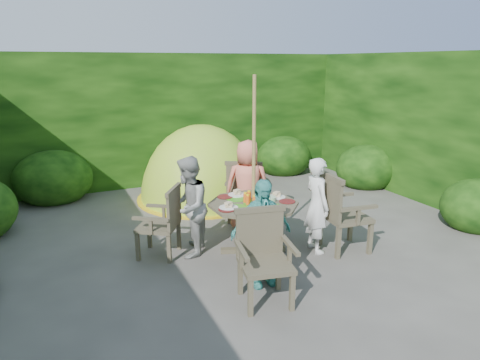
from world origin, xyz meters
name	(u,v)px	position (x,y,z in m)	size (l,w,h in m)	color
ground	(252,252)	(0.00, 0.00, 0.00)	(60.00, 60.00, 0.00)	#4D4A44
hedge_enclosure	(213,138)	(0.00, 1.33, 1.25)	(9.00, 9.00, 2.50)	black
patio_table	(254,211)	(0.02, -0.01, 0.56)	(1.46, 1.46, 0.79)	#3F3929
parasol_pole	(254,168)	(0.01, -0.01, 1.10)	(0.04, 0.04, 2.20)	olive
garden_chair_right	(340,212)	(1.04, -0.41, 0.52)	(0.58, 0.64, 0.98)	#3F3929
garden_chair_left	(164,221)	(-1.03, 0.36, 0.45)	(0.66, 0.67, 0.85)	#3F3929
garden_chair_back	(245,190)	(0.38, 1.03, 0.49)	(0.72, 0.70, 0.92)	#3F3929
garden_chair_front	(263,255)	(-0.38, -1.04, 0.48)	(0.62, 0.57, 0.90)	#3F3929
child_right	(317,205)	(0.76, -0.29, 0.61)	(0.44, 0.29, 1.21)	white
child_left	(188,207)	(-0.74, 0.27, 0.63)	(0.61, 0.47, 1.25)	#9FA19B
child_back	(248,185)	(0.29, 0.74, 0.65)	(0.64, 0.41, 1.30)	#EC7B61
child_front	(261,233)	(-0.26, -0.76, 0.59)	(0.69, 0.29, 1.18)	#4AAEA5
dome_tent	(202,198)	(0.19, 2.39, 0.00)	(2.49, 2.49, 2.61)	#A7DA29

